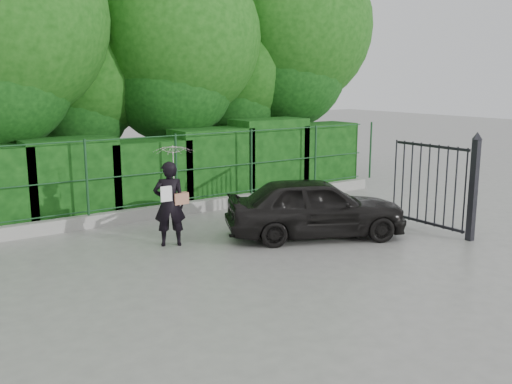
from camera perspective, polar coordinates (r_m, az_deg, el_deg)
ground at (r=10.92m, az=0.90°, el=-7.18°), size 80.00×80.00×0.00m
kerb at (r=14.65m, az=-9.27°, el=-1.91°), size 14.00×0.25×0.30m
fence at (r=14.54m, az=-8.61°, el=2.23°), size 14.13×0.06×1.80m
hedge at (r=15.47m, az=-10.23°, el=1.99°), size 14.20×1.20×2.27m
trees at (r=17.73m, az=-10.88°, el=14.85°), size 17.10×6.15×8.08m
gate at (r=13.29m, az=19.25°, el=0.82°), size 0.22×2.33×2.36m
woman at (r=11.97m, az=-8.42°, el=0.94°), size 0.96×0.86×2.12m
car at (r=12.65m, az=5.96°, el=-1.49°), size 4.24×3.09×1.34m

